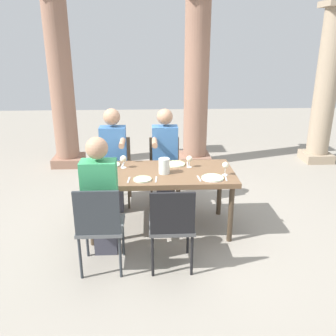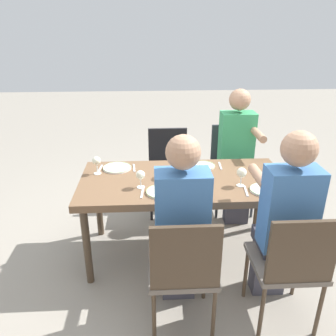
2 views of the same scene
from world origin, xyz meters
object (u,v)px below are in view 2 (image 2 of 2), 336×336
at_px(plate_0, 265,190).
at_px(dining_table, 183,186).
at_px(diner_woman_green, 283,218).
at_px(wine_glass_2, 140,175).
at_px(wine_glass_0, 242,173).
at_px(diner_man_white, 237,152).
at_px(chair_mid_north, 183,267).
at_px(chair_mid_south, 168,165).
at_px(chair_west_north, 291,262).
at_px(plate_1, 204,166).
at_px(water_pitcher, 178,168).
at_px(plate_2, 162,192).
at_px(plate_3, 117,168).
at_px(wine_glass_3, 96,161).
at_px(chair_west_south, 231,162).
at_px(diner_guest_third, 181,223).

bearing_deg(plate_0, dining_table, -22.81).
bearing_deg(diner_woman_green, wine_glass_2, -27.82).
bearing_deg(wine_glass_0, diner_man_white, -102.23).
xyz_separation_m(chair_mid_north, chair_mid_south, (0.00, -1.68, 0.00)).
bearing_deg(chair_west_north, plate_0, -89.79).
xyz_separation_m(plate_1, water_pitcher, (0.25, 0.20, 0.07)).
xyz_separation_m(dining_table, plate_2, (0.19, 0.24, 0.08)).
xyz_separation_m(chair_mid_south, plate_3, (0.49, 0.59, 0.23)).
bearing_deg(water_pitcher, wine_glass_2, 31.66).
bearing_deg(plate_2, chair_west_north, 143.15).
bearing_deg(diner_woman_green, wine_glass_0, -71.18).
distance_m(chair_west_north, wine_glass_3, 1.69).
distance_m(chair_west_north, plate_2, 1.02).
xyz_separation_m(chair_west_south, wine_glass_3, (1.34, 0.69, 0.32)).
bearing_deg(plate_2, plate_1, -128.97).
bearing_deg(wine_glass_0, plate_3, -21.69).
distance_m(chair_mid_north, wine_glass_3, 1.23).
xyz_separation_m(chair_mid_south, wine_glass_2, (0.27, 0.98, 0.32)).
height_order(chair_mid_south, plate_1, chair_mid_south).
bearing_deg(dining_table, plate_2, 51.56).
bearing_deg(plate_3, water_pitcher, 159.83).
bearing_deg(water_pitcher, wine_glass_3, -7.79).
bearing_deg(diner_man_white, plate_3, 18.53).
xyz_separation_m(diner_man_white, plate_3, (1.18, 0.40, 0.02)).
bearing_deg(diner_man_white, chair_west_south, -89.19).
relative_size(diner_man_white, wine_glass_2, 9.36).
height_order(chair_west_north, wine_glass_2, chair_west_north).
distance_m(plate_2, wine_glass_2, 0.21).
relative_size(dining_table, wine_glass_3, 10.99).
distance_m(wine_glass_0, plate_2, 0.64).
xyz_separation_m(plate_0, plate_1, (0.40, -0.51, 0.00)).
relative_size(diner_man_white, plate_0, 5.69).
height_order(chair_west_south, diner_man_white, diner_man_white).
bearing_deg(wine_glass_3, plate_0, 163.28).
distance_m(wine_glass_0, wine_glass_2, 0.79).
relative_size(chair_mid_north, plate_3, 3.60).
xyz_separation_m(plate_0, water_pitcher, (0.65, -0.31, 0.07)).
height_order(diner_man_white, water_pitcher, diner_man_white).
bearing_deg(wine_glass_3, water_pitcher, 172.21).
distance_m(chair_west_north, diner_woman_green, 0.28).
relative_size(diner_man_white, plate_1, 6.63).
height_order(dining_table, diner_man_white, diner_man_white).
xyz_separation_m(diner_woman_green, diner_man_white, (-0.01, -1.29, -0.01)).
distance_m(plate_0, water_pitcher, 0.72).
relative_size(dining_table, plate_3, 6.88).
xyz_separation_m(chair_mid_north, wine_glass_3, (0.65, -0.99, 0.34)).
distance_m(diner_guest_third, plate_0, 0.79).
height_order(dining_table, wine_glass_3, wine_glass_3).
relative_size(chair_west_south, wine_glass_0, 5.95).
xyz_separation_m(chair_west_south, plate_0, (0.00, 1.09, 0.21)).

